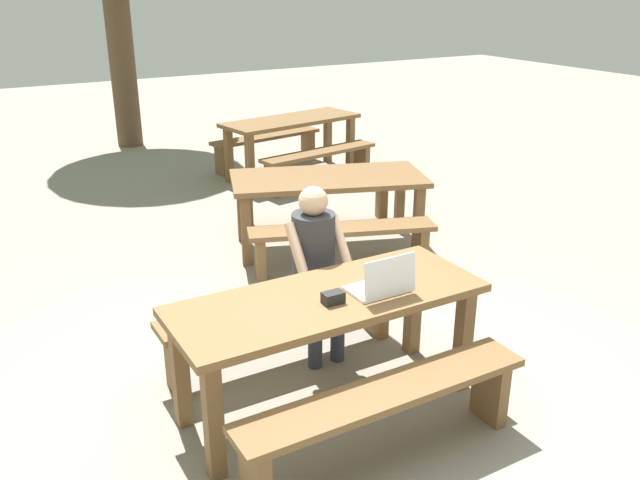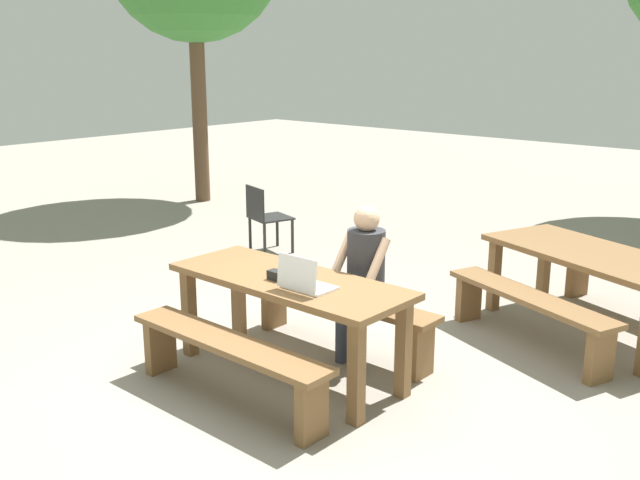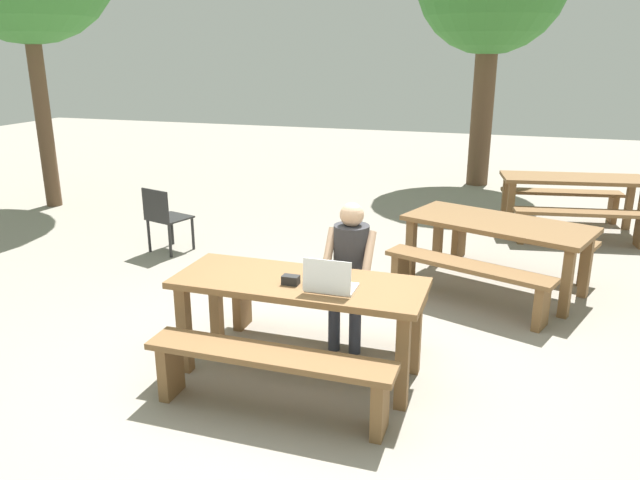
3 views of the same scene
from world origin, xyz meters
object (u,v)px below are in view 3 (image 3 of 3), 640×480
Objects in this scene: small_pouch at (291,280)px; person_seated at (350,264)px; picnic_table_rear at (573,186)px; picnic_table_mid at (497,231)px; laptop at (330,283)px; picnic_table_front at (299,295)px; plastic_chair at (165,217)px.

person_seated is (0.27, 0.67, -0.07)m from small_pouch.
picnic_table_mid is at bearing -119.28° from picnic_table_rear.
laptop is 0.18× the size of picnic_table_rear.
picnic_table_front is 0.37m from laptop.
small_pouch is at bearing -124.47° from picnic_table_rear.
picnic_table_front is at bearing -26.37° from laptop.
small_pouch is at bearing -111.78° from person_seated.
picnic_table_rear is (2.00, 4.22, -0.08)m from person_seated.
picnic_table_front is at bearing -100.57° from picnic_table_mid.
small_pouch reaches higher than picnic_table_mid.
plastic_chair is 5.45m from picnic_table_rear.
small_pouch is 0.06× the size of picnic_table_mid.
picnic_table_front is 3.46m from plastic_chair.
laptop reaches higher than small_pouch.
picnic_table_front is 15.29× the size of small_pouch.
laptop is 2.69m from picnic_table_mid.
person_seated is 3.32m from plastic_chair.
small_pouch is at bearing 153.41° from plastic_chair.
plastic_chair is 0.42× the size of picnic_table_rear.
picnic_table_front is 0.94× the size of picnic_table_mid.
picnic_table_mid is (1.12, 1.74, -0.11)m from person_seated.
small_pouch is 0.06× the size of picnic_table_rear.
laptop is at bearing -86.33° from person_seated.
person_seated is 4.68m from picnic_table_rear.
person_seated reaches higher than picnic_table_rear.
person_seated reaches higher than laptop.
picnic_table_front is 2.32× the size of plastic_chair.
plastic_chair is (-2.56, 2.39, -0.35)m from small_pouch.
picnic_table_mid is at bearing 60.18° from small_pouch.
plastic_chair is at bearing -162.13° from picnic_table_rear.
picnic_table_mid is 2.64m from picnic_table_rear.
plastic_chair is at bearing 136.98° from small_pouch.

